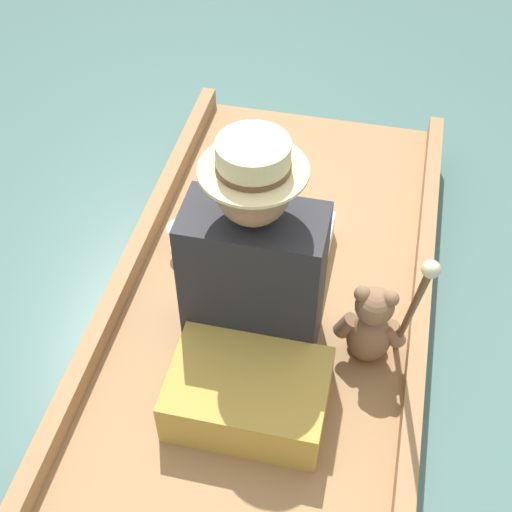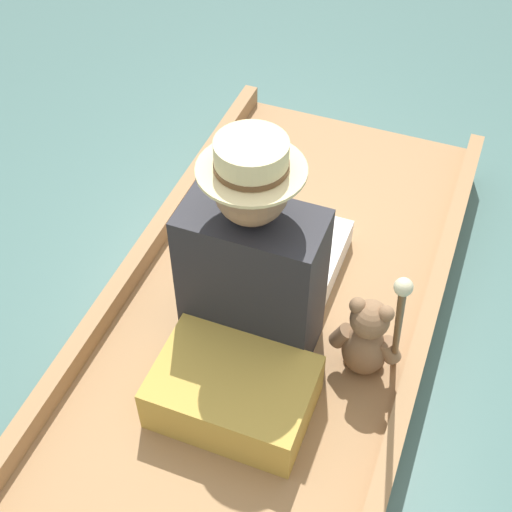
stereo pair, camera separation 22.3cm
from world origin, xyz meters
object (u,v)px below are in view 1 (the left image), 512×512
seated_person (259,261)px  walking_cane (413,308)px  wine_glass (181,234)px  teddy_bear (371,326)px

seated_person → walking_cane: size_ratio=1.01×
wine_glass → teddy_bear: bearing=-24.8°
seated_person → teddy_bear: size_ratio=2.45×
teddy_bear → wine_glass: size_ratio=2.94×
walking_cane → teddy_bear: bearing=119.7°
seated_person → teddy_bear: seated_person is taller
teddy_bear → walking_cane: size_ratio=0.41×
seated_person → wine_glass: seated_person is taller
seated_person → wine_glass: 0.51m
seated_person → walking_cane: seated_person is taller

